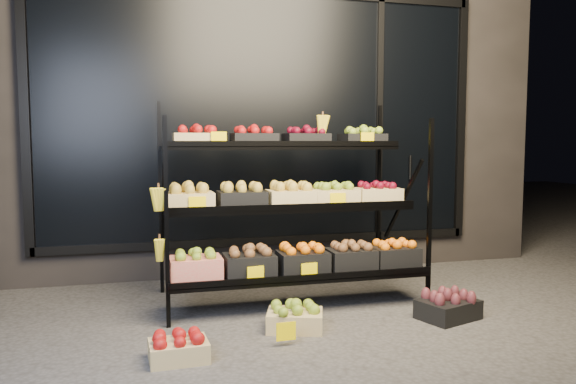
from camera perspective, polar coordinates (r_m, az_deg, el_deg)
name	(u,v)px	position (r m, az deg, el deg)	size (l,w,h in m)	color
ground	(313,323)	(4.20, 2.60, -13.16)	(24.00, 24.00, 0.00)	#514F4C
building	(245,104)	(6.52, -4.38, 8.90)	(6.00, 2.08, 3.50)	#2D2826
display_rack	(290,207)	(4.59, 0.22, -1.50)	(2.18, 1.02, 1.66)	black
tag_floor_a	(286,337)	(3.73, -0.20, -14.55)	(0.13, 0.01, 0.12)	#FFDB00
floor_crate_left	(179,347)	(3.57, -11.06, -15.18)	(0.36, 0.27, 0.18)	#DCC27F
floor_crate_midright	(295,317)	(4.03, 0.71, -12.57)	(0.46, 0.39, 0.20)	#DCC27F
floor_crate_right	(448,306)	(4.43, 15.96, -11.07)	(0.49, 0.42, 0.21)	black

